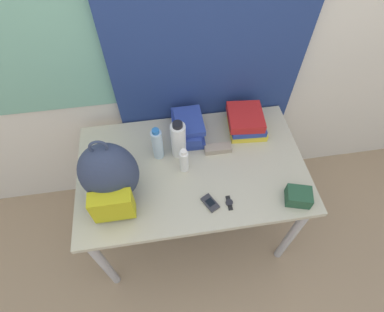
{
  "coord_description": "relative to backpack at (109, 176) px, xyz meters",
  "views": [
    {
      "loc": [
        -0.14,
        -0.52,
        2.15
      ],
      "look_at": [
        0.0,
        0.38,
        0.88
      ],
      "focal_mm": 28.0,
      "sensor_mm": 36.0,
      "label": 1
    }
  ],
  "objects": [
    {
      "name": "curtain_blue",
      "position": [
        0.56,
        0.52,
        0.29
      ],
      "size": [
        1.06,
        0.04,
        2.5
      ],
      "color": "navy",
      "rests_on": "ground_plane"
    },
    {
      "name": "water_bottle",
      "position": [
        0.24,
        0.22,
        -0.08
      ],
      "size": [
        0.06,
        0.06,
        0.22
      ],
      "color": "silver",
      "rests_on": "desk"
    },
    {
      "name": "backpack",
      "position": [
        0.0,
        0.0,
        0.0
      ],
      "size": [
        0.28,
        0.28,
        0.43
      ],
      "color": "#2D3851",
      "rests_on": "desk"
    },
    {
      "name": "sports_bottle",
      "position": [
        0.35,
        0.22,
        -0.06
      ],
      "size": [
        0.08,
        0.08,
        0.25
      ],
      "color": "white",
      "rests_on": "desk"
    },
    {
      "name": "ground_plane",
      "position": [
        0.41,
        -0.27,
        -0.96
      ],
      "size": [
        12.0,
        12.0,
        0.0
      ],
      "primitive_type": "plane",
      "color": "#9E8466"
    },
    {
      "name": "sunscreen_bottle",
      "position": [
        0.36,
        0.11,
        -0.1
      ],
      "size": [
        0.05,
        0.05,
        0.16
      ],
      "color": "white",
      "rests_on": "desk"
    },
    {
      "name": "sunglasses_case",
      "position": [
        0.57,
        0.2,
        -0.16
      ],
      "size": [
        0.15,
        0.06,
        0.04
      ],
      "color": "gray",
      "rests_on": "desk"
    },
    {
      "name": "wall_back",
      "position": [
        0.4,
        0.58,
        0.29
      ],
      "size": [
        6.0,
        0.06,
        2.5
      ],
      "color": "silver",
      "rests_on": "ground_plane"
    },
    {
      "name": "book_stack_center",
      "position": [
        0.76,
        0.34,
        -0.11
      ],
      "size": [
        0.24,
        0.26,
        0.13
      ],
      "color": "yellow",
      "rests_on": "desk"
    },
    {
      "name": "wristwatch",
      "position": [
        0.56,
        -0.14,
        -0.17
      ],
      "size": [
        0.04,
        0.08,
        0.01
      ],
      "color": "black",
      "rests_on": "desk"
    },
    {
      "name": "desk",
      "position": [
        0.41,
        0.11,
        -0.27
      ],
      "size": [
        1.25,
        0.76,
        0.78
      ],
      "color": "#B7B299",
      "rests_on": "ground_plane"
    },
    {
      "name": "book_stack_left",
      "position": [
        0.42,
        0.35,
        -0.12
      ],
      "size": [
        0.19,
        0.28,
        0.13
      ],
      "color": "navy",
      "rests_on": "desk"
    },
    {
      "name": "camera_pouch",
      "position": [
        0.9,
        -0.17,
        -0.14
      ],
      "size": [
        0.14,
        0.13,
        0.07
      ],
      "color": "#234C33",
      "rests_on": "desk"
    },
    {
      "name": "cell_phone",
      "position": [
        0.46,
        -0.12,
        -0.17
      ],
      "size": [
        0.09,
        0.11,
        0.02
      ],
      "color": "#2D2D33",
      "rests_on": "desk"
    }
  ]
}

